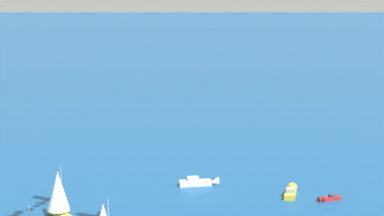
% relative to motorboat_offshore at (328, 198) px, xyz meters
% --- Properties ---
extents(motorboat_offshore, '(2.12, 5.63, 1.60)m').
position_rel_motorboat_offshore_xyz_m(motorboat_offshore, '(0.00, 0.00, 0.00)').
color(motorboat_offshore, '#B21E1E').
rests_on(motorboat_offshore, ground_plane).
extents(sailboat_trailing, '(8.42, 6.63, 10.88)m').
position_rel_motorboat_offshore_xyz_m(sailboat_trailing, '(-5.37, -57.98, 4.54)').
color(sailboat_trailing, gold).
rests_on(sailboat_trailing, ground_plane).
extents(motorboat_mid_cluster, '(3.57, 9.56, 2.71)m').
position_rel_motorboat_offshore_xyz_m(motorboat_mid_cluster, '(-19.42, -23.32, 0.30)').
color(motorboat_mid_cluster, white).
rests_on(motorboat_mid_cluster, ground_plane).
extents(motorboat_outer_ring_a, '(8.83, 6.21, 2.56)m').
position_rel_motorboat_offshore_xyz_m(motorboat_outer_ring_a, '(-6.31, -6.13, 0.26)').
color(motorboat_outer_ring_a, gold).
rests_on(motorboat_outer_ring_a, ground_plane).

